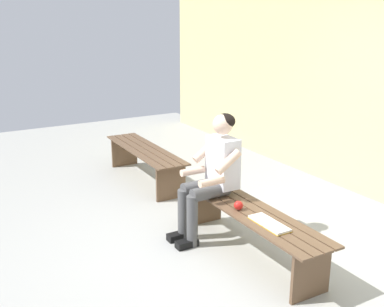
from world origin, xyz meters
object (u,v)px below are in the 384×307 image
at_px(bench_near, 250,220).
at_px(book_open, 269,224).
at_px(apple, 238,205).
at_px(bench_far, 145,156).
at_px(person_seated, 212,171).

xyz_separation_m(bench_near, book_open, (-0.33, 0.05, 0.11)).
height_order(bench_near, apple, apple).
relative_size(apple, book_open, 0.21).
bearing_deg(bench_far, person_seated, 176.87).
xyz_separation_m(bench_near, bench_far, (2.34, 0.00, -0.00)).
bearing_deg(apple, bench_near, -123.38).
relative_size(person_seated, book_open, 3.03).
bearing_deg(person_seated, apple, -179.30).
relative_size(bench_near, bench_far, 1.05).
height_order(bench_far, person_seated, person_seated).
height_order(person_seated, book_open, person_seated).
distance_m(bench_near, person_seated, 0.62).
xyz_separation_m(bench_far, apple, (-2.28, 0.10, 0.15)).
distance_m(bench_far, person_seated, 1.87).
bearing_deg(book_open, bench_near, -8.83).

